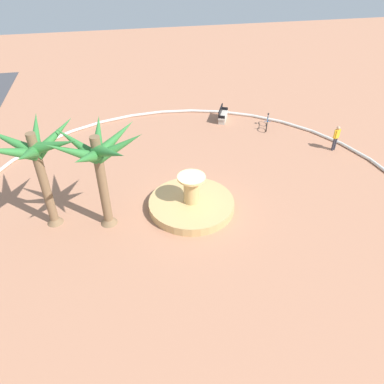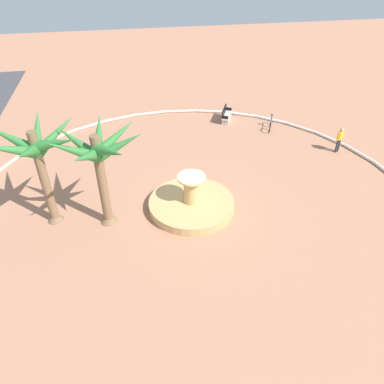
% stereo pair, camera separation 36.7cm
% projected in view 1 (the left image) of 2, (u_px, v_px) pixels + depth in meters
% --- Properties ---
extents(ground_plane, '(80.00, 80.00, 0.00)m').
position_uv_depth(ground_plane, '(192.00, 208.00, 18.84)').
color(ground_plane, tan).
extents(plaza_curb, '(23.80, 23.80, 0.20)m').
position_uv_depth(plaza_curb, '(192.00, 206.00, 18.78)').
color(plaza_curb, silver).
rests_on(plaza_curb, ground).
extents(fountain, '(4.33, 4.33, 1.93)m').
position_uv_depth(fountain, '(191.00, 203.00, 18.66)').
color(fountain, tan).
rests_on(fountain, ground).
extents(palm_tree_near_fountain, '(4.39, 4.23, 5.08)m').
position_uv_depth(palm_tree_near_fountain, '(35.00, 154.00, 15.65)').
color(palm_tree_near_fountain, brown).
rests_on(palm_tree_near_fountain, ground).
extents(palm_tree_by_curb, '(4.28, 4.22, 4.94)m').
position_uv_depth(palm_tree_by_curb, '(99.00, 156.00, 15.71)').
color(palm_tree_by_curb, brown).
rests_on(palm_tree_by_curb, ground).
extents(bench_east, '(1.66, 1.11, 1.00)m').
position_uv_depth(bench_east, '(223.00, 116.00, 26.92)').
color(bench_east, beige).
rests_on(bench_east, ground).
extents(bicycle_red_frame, '(1.59, 0.77, 0.94)m').
position_uv_depth(bicycle_red_frame, '(267.00, 123.00, 25.90)').
color(bicycle_red_frame, black).
rests_on(bicycle_red_frame, ground).
extents(person_cyclist_helmet, '(0.31, 0.50, 1.66)m').
position_uv_depth(person_cyclist_helmet, '(336.00, 137.00, 23.07)').
color(person_cyclist_helmet, '#33333D').
rests_on(person_cyclist_helmet, ground).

